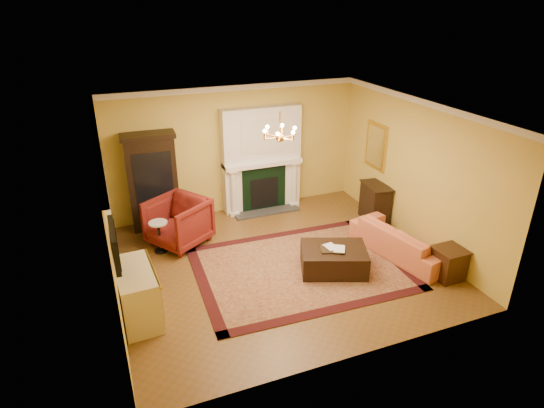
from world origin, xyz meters
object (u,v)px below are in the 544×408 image
wingback_armchair (178,220)px  leather_ottoman (334,259)px  china_cabinet (153,184)px  commode (137,294)px  pedestal_table (159,235)px  end_table (448,264)px  console_table (375,203)px  coral_sofa (402,236)px

wingback_armchair → leather_ottoman: bearing=16.2°
china_cabinet → leather_ottoman: 4.28m
leather_ottoman → commode: bearing=-157.3°
pedestal_table → leather_ottoman: bearing=-32.9°
commode → leather_ottoman: (3.60, 0.08, -0.20)m
commode → end_table: commode is taller
end_table → commode: bearing=170.5°
wingback_armchair → pedestal_table: (-0.43, -0.20, -0.16)m
china_cabinet → commode: bearing=-100.6°
wingback_armchair → console_table: bearing=48.9°
wingback_armchair → coral_sofa: bearing=29.0°
end_table → pedestal_table: bearing=148.9°
wingback_armchair → coral_sofa: (4.07, -2.09, -0.13)m
coral_sofa → end_table: 1.07m
china_cabinet → console_table: 5.03m
pedestal_table → end_table: pedestal_table is taller
wingback_armchair → leather_ottoman: wingback_armchair is taller
china_cabinet → commode: (-0.76, -3.17, -0.59)m
coral_sofa → wingback_armchair: bearing=51.0°
china_cabinet → leather_ottoman: size_ratio=1.72×
pedestal_table → console_table: size_ratio=0.79×
pedestal_table → commode: (-0.65, -1.99, 0.06)m
wingback_armchair → pedestal_table: 0.50m
end_table → console_table: console_table is taller
china_cabinet → end_table: 6.27m
china_cabinet → wingback_armchair: 1.14m
leather_ottoman → wingback_armchair: bearing=161.4°
china_cabinet → wingback_armchair: (0.32, -0.98, -0.49)m
commode → end_table: 5.53m
pedestal_table → end_table: 5.61m
wingback_armchair → end_table: bearing=20.7°
wingback_armchair → end_table: 5.37m
end_table → coral_sofa: bearing=106.5°
commode → pedestal_table: bearing=68.8°
commode → coral_sofa: commode is taller
commode → coral_sofa: (5.15, 0.11, -0.02)m
console_table → leather_ottoman: bearing=-133.4°
china_cabinet → pedestal_table: 1.35m
coral_sofa → pedestal_table: bearing=55.4°
pedestal_table → leather_ottoman: (2.95, -1.91, -0.15)m
coral_sofa → end_table: bearing=-175.4°
china_cabinet → coral_sofa: size_ratio=0.96×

